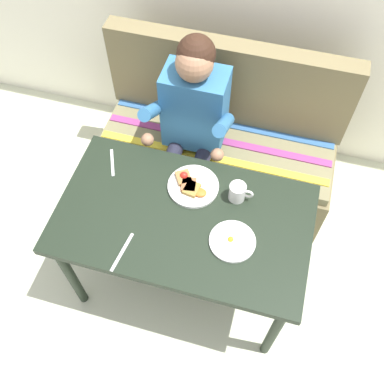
# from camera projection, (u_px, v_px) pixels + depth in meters

# --- Properties ---
(ground_plane) EXTENTS (8.00, 8.00, 0.00)m
(ground_plane) POSITION_uv_depth(u_px,v_px,m) (185.00, 277.00, 2.64)
(ground_plane) COLOR beige
(table) EXTENTS (1.20, 0.70, 0.73)m
(table) POSITION_uv_depth(u_px,v_px,m) (184.00, 225.00, 2.10)
(table) COLOR black
(table) RESTS_ON ground
(couch) EXTENTS (1.44, 0.56, 1.00)m
(couch) POSITION_uv_depth(u_px,v_px,m) (218.00, 148.00, 2.77)
(couch) COLOR #726544
(couch) RESTS_ON ground
(person) EXTENTS (0.45, 0.61, 1.21)m
(person) POSITION_uv_depth(u_px,v_px,m) (192.00, 120.00, 2.36)
(person) COLOR teal
(person) RESTS_ON ground
(plate_breakfast) EXTENTS (0.25, 0.25, 0.05)m
(plate_breakfast) POSITION_uv_depth(u_px,v_px,m) (192.00, 186.00, 2.11)
(plate_breakfast) COLOR white
(plate_breakfast) RESTS_ON table
(plate_eggs) EXTENTS (0.21, 0.21, 0.04)m
(plate_eggs) POSITION_uv_depth(u_px,v_px,m) (232.00, 241.00, 1.95)
(plate_eggs) COLOR white
(plate_eggs) RESTS_ON table
(coffee_mug) EXTENTS (0.12, 0.08, 0.09)m
(coffee_mug) POSITION_uv_depth(u_px,v_px,m) (238.00, 192.00, 2.05)
(coffee_mug) COLOR white
(coffee_mug) RESTS_ON table
(fork) EXTENTS (0.08, 0.16, 0.00)m
(fork) POSITION_uv_depth(u_px,v_px,m) (112.00, 163.00, 2.21)
(fork) COLOR silver
(fork) RESTS_ON table
(knife) EXTENTS (0.04, 0.20, 0.00)m
(knife) POSITION_uv_depth(u_px,v_px,m) (122.00, 252.00, 1.93)
(knife) COLOR silver
(knife) RESTS_ON table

